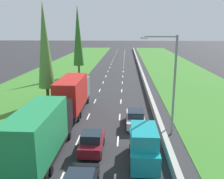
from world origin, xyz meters
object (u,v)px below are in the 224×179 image
object	(u,v)px
silver_sedan_right_lane	(135,118)
maroon_hatchback_centre_lane	(92,142)
teal_van_right_lane	(143,146)
green_box_truck_left_lane	(42,132)
street_light_mast	(171,79)
poplar_tree_third	(78,36)
red_box_truck_left_lane	(73,94)
poplar_tree_second	(45,46)

from	to	relation	value
silver_sedan_right_lane	maroon_hatchback_centre_lane	size ratio (longest dim) A/B	1.15
teal_van_right_lane	silver_sedan_right_lane	size ratio (longest dim) A/B	1.09
green_box_truck_left_lane	teal_van_right_lane	world-z (taller)	green_box_truck_left_lane
teal_van_right_lane	street_light_mast	size ratio (longest dim) A/B	0.54
silver_sedan_right_lane	street_light_mast	size ratio (longest dim) A/B	0.50
poplar_tree_third	green_box_truck_left_lane	bearing A→B (deg)	-83.75
teal_van_right_lane	poplar_tree_third	distance (m)	36.39
maroon_hatchback_centre_lane	street_light_mast	size ratio (longest dim) A/B	0.43
silver_sedan_right_lane	street_light_mast	bearing A→B (deg)	-31.66
maroon_hatchback_centre_lane	poplar_tree_third	world-z (taller)	poplar_tree_third
poplar_tree_third	red_box_truck_left_lane	bearing A→B (deg)	-80.85
red_box_truck_left_lane	teal_van_right_lane	bearing A→B (deg)	-56.38
green_box_truck_left_lane	teal_van_right_lane	size ratio (longest dim) A/B	1.92
teal_van_right_lane	poplar_tree_second	xyz separation A→B (m)	(-11.39, 14.10, 6.04)
teal_van_right_lane	street_light_mast	distance (m)	7.09
green_box_truck_left_lane	teal_van_right_lane	bearing A→B (deg)	-1.14
green_box_truck_left_lane	street_light_mast	size ratio (longest dim) A/B	1.04
red_box_truck_left_lane	teal_van_right_lane	world-z (taller)	red_box_truck_left_lane
red_box_truck_left_lane	silver_sedan_right_lane	bearing A→B (deg)	-29.08
silver_sedan_right_lane	poplar_tree_second	bearing A→B (deg)	147.93
green_box_truck_left_lane	red_box_truck_left_lane	world-z (taller)	same
teal_van_right_lane	poplar_tree_second	world-z (taller)	poplar_tree_second
green_box_truck_left_lane	silver_sedan_right_lane	size ratio (longest dim) A/B	2.09
silver_sedan_right_lane	poplar_tree_second	world-z (taller)	poplar_tree_second
red_box_truck_left_lane	street_light_mast	bearing A→B (deg)	-29.85
red_box_truck_left_lane	poplar_tree_second	bearing A→B (deg)	143.11
red_box_truck_left_lane	poplar_tree_third	size ratio (longest dim) A/B	0.66
poplar_tree_second	street_light_mast	distance (m)	16.67
teal_van_right_lane	poplar_tree_third	bearing A→B (deg)	108.02
red_box_truck_left_lane	poplar_tree_third	distance (m)	23.96
teal_van_right_lane	maroon_hatchback_centre_lane	bearing A→B (deg)	158.42
poplar_tree_second	poplar_tree_third	world-z (taller)	poplar_tree_third
silver_sedan_right_lane	maroon_hatchback_centre_lane	distance (m)	6.67
silver_sedan_right_lane	poplar_tree_second	size ratio (longest dim) A/B	0.35
teal_van_right_lane	silver_sedan_right_lane	distance (m)	7.20
teal_van_right_lane	maroon_hatchback_centre_lane	world-z (taller)	teal_van_right_lane
green_box_truck_left_lane	poplar_tree_third	xyz separation A→B (m)	(-3.71, 33.86, 5.95)
poplar_tree_third	silver_sedan_right_lane	bearing A→B (deg)	-68.17
poplar_tree_third	street_light_mast	world-z (taller)	poplar_tree_third
green_box_truck_left_lane	silver_sedan_right_lane	distance (m)	10.03
green_box_truck_left_lane	poplar_tree_third	size ratio (longest dim) A/B	0.66
poplar_tree_second	green_box_truck_left_lane	bearing A→B (deg)	-73.88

